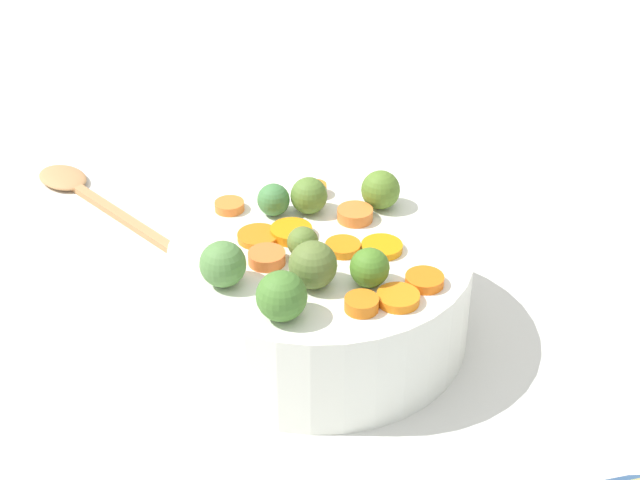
# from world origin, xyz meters

# --- Properties ---
(tabletop) EXTENTS (2.40, 2.40, 0.02)m
(tabletop) POSITION_xyz_m (0.00, 0.00, 0.01)
(tabletop) COLOR silver
(tabletop) RESTS_ON ground
(serving_bowl_carrots) EXTENTS (0.28, 0.28, 0.10)m
(serving_bowl_carrots) POSITION_xyz_m (-0.01, -0.03, 0.07)
(serving_bowl_carrots) COLOR white
(serving_bowl_carrots) RESTS_ON tabletop
(carrot_slice_0) EXTENTS (0.03, 0.03, 0.01)m
(carrot_slice_0) POSITION_xyz_m (0.01, -0.14, 0.12)
(carrot_slice_0) COLOR orange
(carrot_slice_0) RESTS_ON serving_bowl_carrots
(carrot_slice_1) EXTENTS (0.03, 0.03, 0.01)m
(carrot_slice_1) POSITION_xyz_m (-0.07, -0.11, 0.12)
(carrot_slice_1) COLOR orange
(carrot_slice_1) RESTS_ON serving_bowl_carrots
(carrot_slice_2) EXTENTS (0.04, 0.04, 0.01)m
(carrot_slice_2) POSITION_xyz_m (0.03, -0.08, 0.12)
(carrot_slice_2) COLOR orange
(carrot_slice_2) RESTS_ON serving_bowl_carrots
(carrot_slice_3) EXTENTS (0.05, 0.05, 0.01)m
(carrot_slice_3) POSITION_xyz_m (0.00, 0.08, 0.12)
(carrot_slice_3) COLOR orange
(carrot_slice_3) RESTS_ON serving_bowl_carrots
(carrot_slice_4) EXTENTS (0.03, 0.03, 0.01)m
(carrot_slice_4) POSITION_xyz_m (-0.02, -0.01, 0.12)
(carrot_slice_4) COLOR orange
(carrot_slice_4) RESTS_ON serving_bowl_carrots
(carrot_slice_5) EXTENTS (0.05, 0.05, 0.01)m
(carrot_slice_5) POSITION_xyz_m (-0.00, -0.07, 0.12)
(carrot_slice_5) COLOR orange
(carrot_slice_5) RESTS_ON serving_bowl_carrots
(carrot_slice_6) EXTENTS (0.05, 0.05, 0.01)m
(carrot_slice_6) POSITION_xyz_m (-0.07, -0.05, 0.12)
(carrot_slice_6) COLOR orange
(carrot_slice_6) RESTS_ON serving_bowl_carrots
(carrot_slice_7) EXTENTS (0.04, 0.04, 0.01)m
(carrot_slice_7) POSITION_xyz_m (-0.04, 0.07, 0.12)
(carrot_slice_7) COLOR orange
(carrot_slice_7) RESTS_ON serving_bowl_carrots
(carrot_slice_8) EXTENTS (0.04, 0.04, 0.01)m
(carrot_slice_8) POSITION_xyz_m (0.05, -0.05, 0.12)
(carrot_slice_8) COLOR orange
(carrot_slice_8) RESTS_ON serving_bowl_carrots
(carrot_slice_9) EXTENTS (0.05, 0.05, 0.01)m
(carrot_slice_9) POSITION_xyz_m (-0.05, 0.01, 0.12)
(carrot_slice_9) COLOR orange
(carrot_slice_9) RESTS_ON serving_bowl_carrots
(carrot_slice_10) EXTENTS (0.04, 0.04, 0.01)m
(carrot_slice_10) POSITION_xyz_m (0.03, 0.06, 0.12)
(carrot_slice_10) COLOR orange
(carrot_slice_10) RESTS_ON serving_bowl_carrots
(brussels_sprout_0) EXTENTS (0.04, 0.04, 0.04)m
(brussels_sprout_0) POSITION_xyz_m (-0.04, -0.09, 0.14)
(brussels_sprout_0) COLOR #567A2F
(brussels_sprout_0) RESTS_ON serving_bowl_carrots
(brussels_sprout_1) EXTENTS (0.04, 0.04, 0.04)m
(brussels_sprout_1) POSITION_xyz_m (0.09, 0.03, 0.14)
(brussels_sprout_1) COLOR #477A2F
(brussels_sprout_1) RESTS_ON serving_bowl_carrots
(brussels_sprout_2) EXTENTS (0.04, 0.04, 0.04)m
(brussels_sprout_2) POSITION_xyz_m (-0.00, 0.04, 0.14)
(brussels_sprout_2) COLOR #487B25
(brussels_sprout_2) RESTS_ON serving_bowl_carrots
(brussels_sprout_3) EXTENTS (0.03, 0.03, 0.03)m
(brussels_sprout_3) POSITION_xyz_m (0.01, -0.03, 0.13)
(brussels_sprout_3) COLOR #59742F
(brussels_sprout_3) RESTS_ON serving_bowl_carrots
(brussels_sprout_4) EXTENTS (0.04, 0.04, 0.04)m
(brussels_sprout_4) POSITION_xyz_m (0.09, -0.05, 0.14)
(brussels_sprout_4) COLOR #538341
(brussels_sprout_4) RESTS_ON serving_bowl_carrots
(brussels_sprout_5) EXTENTS (0.04, 0.04, 0.04)m
(brussels_sprout_5) POSITION_xyz_m (0.04, 0.01, 0.14)
(brussels_sprout_5) COLOR #5A7032
(brussels_sprout_5) RESTS_ON serving_bowl_carrots
(brussels_sprout_6) EXTENTS (0.04, 0.04, 0.04)m
(brussels_sprout_6) POSITION_xyz_m (-0.10, -0.05, 0.14)
(brussels_sprout_6) COLOR #597E2A
(brussels_sprout_6) RESTS_ON serving_bowl_carrots
(brussels_sprout_7) EXTENTS (0.03, 0.03, 0.03)m
(brussels_sprout_7) POSITION_xyz_m (-0.01, -0.11, 0.13)
(brussels_sprout_7) COLOR #427C40
(brussels_sprout_7) RESTS_ON serving_bowl_carrots
(wooden_spoon) EXTENTS (0.05, 0.30, 0.01)m
(wooden_spoon) POSITION_xyz_m (0.03, -0.43, 0.03)
(wooden_spoon) COLOR tan
(wooden_spoon) RESTS_ON tabletop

